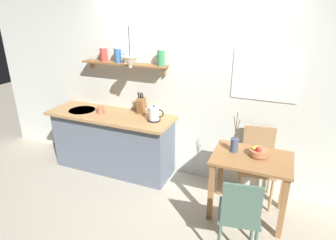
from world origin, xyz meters
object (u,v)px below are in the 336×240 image
(electric_kettle, at_px, (154,114))
(pendant_lamp, at_px, (130,62))
(dining_chair_near, at_px, (239,214))
(fruit_bowl, at_px, (258,152))
(twig_vase, at_px, (234,144))
(dining_table, at_px, (251,169))
(coffee_mug_by_sink, at_px, (101,110))
(knife_block, at_px, (141,105))
(dining_chair_far, at_px, (257,160))

(electric_kettle, xyz_separation_m, pendant_lamp, (-0.26, -0.11, 0.67))
(dining_chair_near, relative_size, fruit_bowl, 4.38)
(twig_vase, xyz_separation_m, pendant_lamp, (-1.35, 0.10, 0.81))
(twig_vase, bearing_deg, dining_table, -13.82)
(coffee_mug_by_sink, height_order, pendant_lamp, pendant_lamp)
(dining_table, bearing_deg, knife_block, 164.75)
(dining_table, distance_m, pendant_lamp, 1.89)
(electric_kettle, xyz_separation_m, knife_block, (-0.27, 0.17, 0.03))
(twig_vase, relative_size, knife_block, 1.51)
(fruit_bowl, xyz_separation_m, electric_kettle, (-1.36, 0.21, 0.18))
(fruit_bowl, bearing_deg, pendant_lamp, 176.35)
(pendant_lamp, bearing_deg, fruit_bowl, -3.65)
(knife_block, bearing_deg, pendant_lamp, -87.36)
(fruit_bowl, bearing_deg, electric_kettle, 171.14)
(electric_kettle, relative_size, knife_block, 0.79)
(pendant_lamp, bearing_deg, dining_chair_far, 8.13)
(twig_vase, xyz_separation_m, coffee_mug_by_sink, (-1.90, 0.18, 0.09))
(dining_table, xyz_separation_m, dining_chair_near, (-0.01, -0.68, -0.10))
(twig_vase, distance_m, pendant_lamp, 1.58)
(knife_block, height_order, pendant_lamp, pendant_lamp)
(dining_table, bearing_deg, coffee_mug_by_sink, 173.87)
(electric_kettle, relative_size, pendant_lamp, 0.51)
(knife_block, bearing_deg, dining_table, -15.25)
(coffee_mug_by_sink, bearing_deg, electric_kettle, 2.58)
(twig_vase, relative_size, electric_kettle, 1.90)
(dining_table, distance_m, twig_vase, 0.32)
(dining_chair_near, distance_m, pendant_lamp, 2.11)
(fruit_bowl, distance_m, coffee_mug_by_sink, 2.18)
(dining_table, xyz_separation_m, electric_kettle, (-1.30, 0.26, 0.38))
(electric_kettle, height_order, knife_block, knife_block)
(dining_chair_far, height_order, fruit_bowl, dining_chair_far)
(electric_kettle, bearing_deg, dining_table, -11.43)
(dining_table, relative_size, pendant_lamp, 1.72)
(fruit_bowl, relative_size, electric_kettle, 0.81)
(dining_table, bearing_deg, dining_chair_near, -90.45)
(fruit_bowl, xyz_separation_m, coffee_mug_by_sink, (-2.17, 0.17, 0.13))
(electric_kettle, bearing_deg, coffee_mug_by_sink, -177.42)
(knife_block, bearing_deg, coffee_mug_by_sink, -159.52)
(dining_chair_near, xyz_separation_m, electric_kettle, (-1.30, 0.94, 0.47))
(coffee_mug_by_sink, bearing_deg, dining_chair_far, 4.16)
(coffee_mug_by_sink, bearing_deg, pendant_lamp, -7.38)
(dining_chair_far, height_order, pendant_lamp, pendant_lamp)
(fruit_bowl, distance_m, twig_vase, 0.27)
(fruit_bowl, bearing_deg, knife_block, 166.95)
(dining_table, xyz_separation_m, fruit_bowl, (0.05, 0.05, 0.20))
(twig_vase, bearing_deg, coffee_mug_by_sink, 174.74)
(dining_table, xyz_separation_m, pendant_lamp, (-1.56, 0.16, 1.05))
(dining_chair_far, relative_size, fruit_bowl, 4.52)
(electric_kettle, bearing_deg, pendant_lamp, -157.19)
(twig_vase, bearing_deg, pendant_lamp, 175.62)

